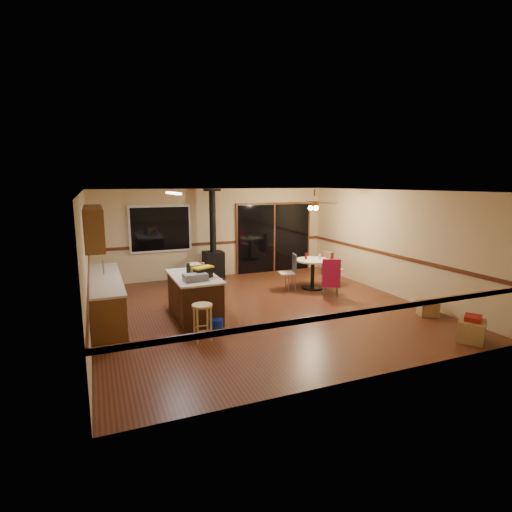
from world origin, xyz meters
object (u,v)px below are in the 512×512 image
chair_right (328,264)px  toolbox_grey (195,277)px  box_corner_b (428,308)px  box_corner_a (472,331)px  dining_table (313,269)px  chair_left (291,268)px  blue_bucket (216,325)px  chair_near (331,273)px  kitchen_island (194,297)px  box_under_window (181,277)px  bar_stool (202,322)px  toolbox_black (203,273)px  wood_stove (213,255)px

chair_right → toolbox_grey: bearing=-157.9°
toolbox_grey → box_corner_b: bearing=-15.1°
box_corner_a → dining_table: bearing=100.6°
toolbox_grey → dining_table: 3.90m
toolbox_grey → chair_left: (2.94, 1.66, -0.38)m
blue_bucket → dining_table: 3.84m
toolbox_grey → box_corner_b: toolbox_grey is taller
chair_near → box_corner_a: chair_near is taller
chair_left → chair_right: (1.11, -0.02, 0.01)m
chair_near → box_corner_a: 3.46m
kitchen_island → box_corner_a: kitchen_island is taller
chair_right → box_under_window: 4.05m
blue_bucket → dining_table: (3.25, 2.00, 0.42)m
bar_stool → box_corner_b: bar_stool is taller
toolbox_black → dining_table: 3.64m
wood_stove → chair_left: wood_stove is taller
chair_left → box_corner_a: bearing=-72.1°
chair_left → chair_right: 1.12m
kitchen_island → chair_left: chair_left is taller
toolbox_grey → chair_right: toolbox_grey is taller
kitchen_island → chair_right: (3.97, 1.18, 0.14)m
wood_stove → box_under_window: 1.14m
chair_right → dining_table: bearing=-173.6°
chair_left → bar_stool: bearing=-140.9°
blue_bucket → chair_left: size_ratio=0.52×
kitchen_island → box_under_window: (0.31, 2.85, -0.25)m
toolbox_black → blue_bucket: bearing=-82.9°
wood_stove → dining_table: bearing=-41.7°
kitchen_island → chair_right: size_ratio=2.40×
box_under_window → box_corner_b: box_under_window is taller
bar_stool → box_corner_a: size_ratio=1.32×
chair_right → box_corner_b: chair_right is taller
box_under_window → box_corner_a: size_ratio=1.03×
bar_stool → box_corner_a: bar_stool is taller
kitchen_island → chair_near: chair_near is taller
blue_bucket → chair_right: bearing=28.6°
dining_table → box_corner_b: dining_table is taller
box_corner_b → wood_stove: bearing=124.6°
box_corner_a → chair_right: bearing=93.6°
chair_left → chair_near: (0.61, -0.94, 0.01)m
wood_stove → toolbox_black: (-1.17, -3.33, 0.27)m
toolbox_grey → box_corner_a: toolbox_grey is taller
bar_stool → dining_table: dining_table is taller
toolbox_grey → kitchen_island: bearing=80.5°
wood_stove → blue_bucket: wood_stove is taller
kitchen_island → chair_left: (2.86, 1.20, 0.14)m
wood_stove → box_corner_a: bearing=-64.4°
dining_table → box_corner_a: bearing=-79.4°
kitchen_island → toolbox_black: (0.13, -0.28, 0.55)m
bar_stool → box_corner_b: bearing=-5.8°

